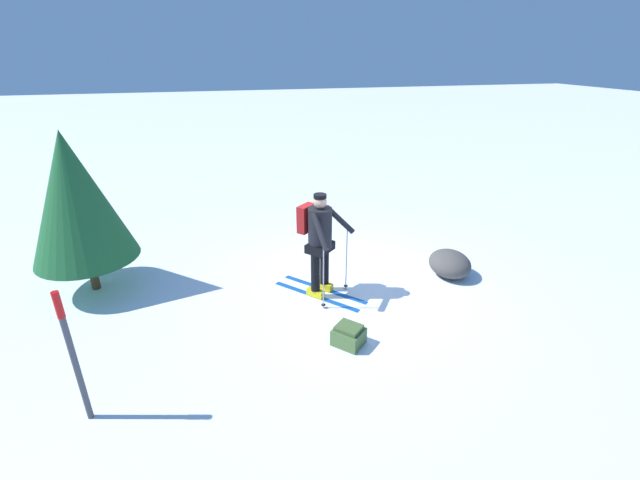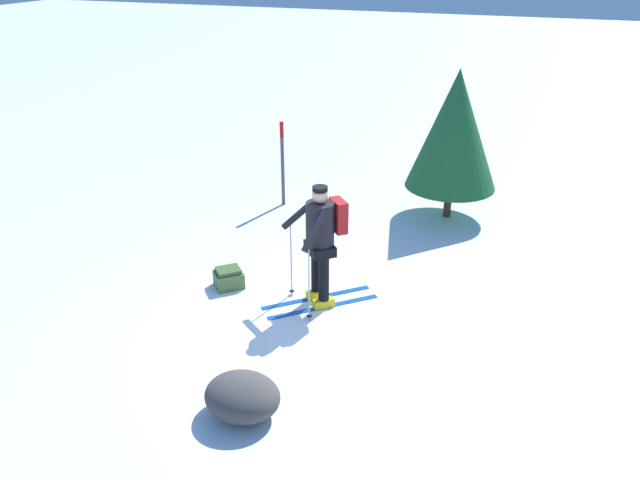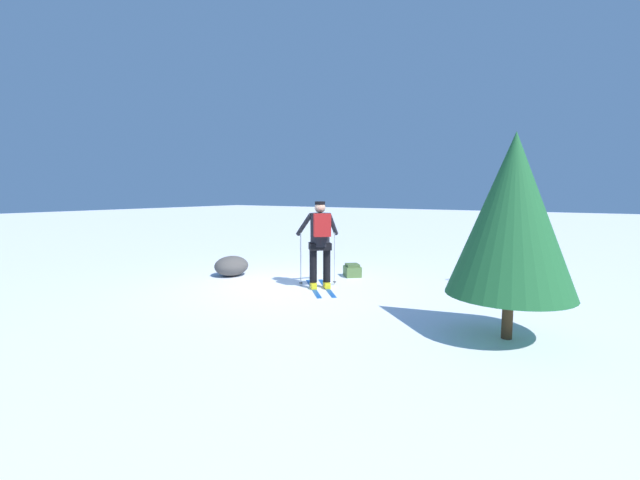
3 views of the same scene
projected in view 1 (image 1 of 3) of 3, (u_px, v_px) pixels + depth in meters
name	position (u px, v px, depth m)	size (l,w,h in m)	color
ground_plane	(352.00, 283.00, 7.63)	(80.00, 80.00, 0.00)	white
skier	(319.00, 237.00, 6.90)	(1.47, 1.38, 1.77)	#144C9E
dropped_backpack	(349.00, 335.00, 6.00)	(0.54, 0.53, 0.30)	#4C6B38
trail_marker	(71.00, 349.00, 4.46)	(0.08, 0.08, 1.64)	#4C4C51
rock_boulder	(450.00, 264.00, 7.81)	(0.84, 0.72, 0.46)	#474442
pine_tree	(75.00, 198.00, 6.78)	(1.64, 1.64, 2.73)	#4C331E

